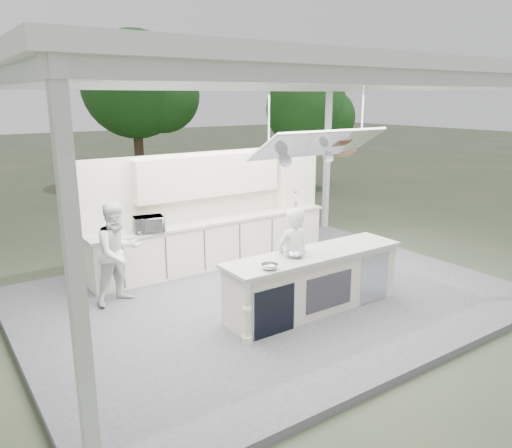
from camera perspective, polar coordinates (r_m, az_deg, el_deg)
ground at (r=8.74m, az=1.59°, el=-8.71°), size 90.00×90.00×0.00m
stage_deck at (r=8.72m, az=1.59°, el=-8.35°), size 8.00×6.00×0.12m
tent at (r=8.04m, az=1.85°, el=16.39°), size 8.20×6.20×3.86m
demo_island at (r=7.96m, az=6.56°, el=-6.55°), size 3.10×0.79×0.95m
back_counter at (r=10.04m, az=-4.80°, el=-2.03°), size 5.08×0.72×0.95m
back_wall_unit at (r=10.22m, az=-3.35°, el=3.91°), size 5.05×0.48×2.25m
tree_cluster at (r=16.89m, az=-19.34°, el=13.14°), size 19.55×9.40×5.85m
head_chef at (r=7.84m, az=4.21°, el=-4.08°), size 0.62×0.42×1.66m
sous_chef at (r=8.40m, az=-15.47°, el=-3.18°), size 0.96×0.83×1.70m
toaster_oven at (r=9.10m, az=-12.18°, el=-0.03°), size 0.58×0.45×0.29m
bowl_large at (r=7.58m, az=4.43°, el=-3.50°), size 0.39×0.39×0.07m
bowl_small at (r=7.03m, az=1.56°, el=-4.90°), size 0.31×0.31×0.08m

